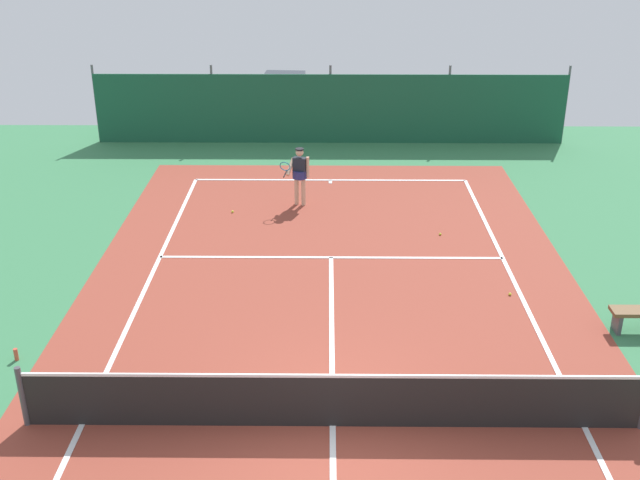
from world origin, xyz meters
TOP-DOWN VIEW (x-y plane):
  - ground_plane at (0.00, 0.00)m, footprint 36.00×36.00m
  - court_surface at (0.00, 0.00)m, footprint 11.02×26.60m
  - tennis_net at (0.00, 0.00)m, footprint 10.12×0.10m
  - back_fence at (-0.00, 16.33)m, footprint 16.30×0.98m
  - tennis_player at (-0.87, 9.87)m, footprint 0.82×0.68m
  - tennis_ball_near_player at (2.80, 7.77)m, footprint 0.07×0.07m
  - tennis_ball_midcourt at (-2.69, 9.25)m, footprint 0.07×0.07m
  - tennis_ball_by_sideline at (3.88, 4.54)m, footprint 0.07×0.07m
  - parked_car at (-1.79, 19.05)m, footprint 2.23×4.31m
  - water_bottle at (-5.89, 1.90)m, footprint 0.08×0.08m

SIDE VIEW (x-z plane):
  - ground_plane at x=0.00m, z-range 0.00..0.00m
  - court_surface at x=0.00m, z-range 0.00..0.01m
  - tennis_ball_near_player at x=2.80m, z-range 0.00..0.07m
  - tennis_ball_midcourt at x=-2.69m, z-range 0.00..0.07m
  - tennis_ball_by_sideline at x=3.88m, z-range 0.00..0.07m
  - water_bottle at x=-5.89m, z-range 0.00..0.24m
  - tennis_net at x=0.00m, z-range -0.04..1.06m
  - back_fence at x=0.00m, z-range -0.68..2.02m
  - parked_car at x=-1.79m, z-range 0.00..1.68m
  - tennis_player at x=-0.87m, z-range 0.14..1.78m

